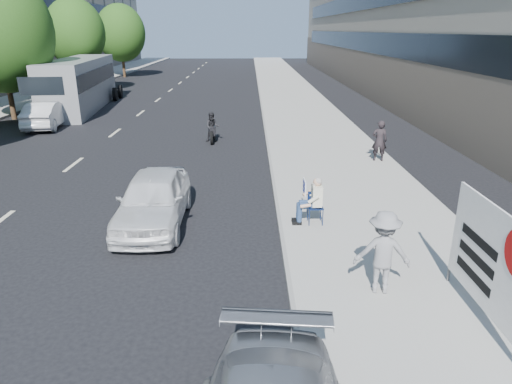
{
  "coord_description": "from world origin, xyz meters",
  "views": [
    {
      "loc": [
        0.64,
        -9.81,
        5.14
      ],
      "look_at": [
        0.79,
        1.79,
        1.01
      ],
      "focal_mm": 32.0,
      "sensor_mm": 36.0,
      "label": 1
    }
  ],
  "objects_px": {
    "white_sedan_near": "(153,199)",
    "motorcycle": "(213,129)",
    "jogger": "(383,252)",
    "protest_banner": "(493,262)",
    "seated_protester": "(312,198)",
    "white_sedan_mid": "(46,115)",
    "pedestrian_woman": "(379,141)",
    "bus": "(80,84)"
  },
  "relations": [
    {
      "from": "protest_banner",
      "to": "white_sedan_near",
      "type": "xyz_separation_m",
      "value": [
        -6.82,
        4.94,
        -0.66
      ]
    },
    {
      "from": "seated_protester",
      "to": "white_sedan_near",
      "type": "relative_size",
      "value": 0.3
    },
    {
      "from": "pedestrian_woman",
      "to": "protest_banner",
      "type": "xyz_separation_m",
      "value": [
        -1.02,
        -10.86,
        0.44
      ]
    },
    {
      "from": "white_sedan_near",
      "to": "motorcycle",
      "type": "bearing_deg",
      "value": 84.38
    },
    {
      "from": "jogger",
      "to": "motorcycle",
      "type": "bearing_deg",
      "value": -64.03
    },
    {
      "from": "motorcycle",
      "to": "pedestrian_woman",
      "type": "bearing_deg",
      "value": -32.71
    },
    {
      "from": "pedestrian_woman",
      "to": "jogger",
      "type": "bearing_deg",
      "value": 83.31
    },
    {
      "from": "white_sedan_mid",
      "to": "motorcycle",
      "type": "distance_m",
      "value": 10.07
    },
    {
      "from": "pedestrian_woman",
      "to": "white_sedan_mid",
      "type": "bearing_deg",
      "value": -16.64
    },
    {
      "from": "seated_protester",
      "to": "pedestrian_woman",
      "type": "height_order",
      "value": "pedestrian_woman"
    },
    {
      "from": "white_sedan_near",
      "to": "motorcycle",
      "type": "distance_m",
      "value": 10.01
    },
    {
      "from": "jogger",
      "to": "bus",
      "type": "height_order",
      "value": "bus"
    },
    {
      "from": "white_sedan_near",
      "to": "bus",
      "type": "xyz_separation_m",
      "value": [
        -8.86,
        20.03,
        0.9
      ]
    },
    {
      "from": "pedestrian_woman",
      "to": "white_sedan_mid",
      "type": "relative_size",
      "value": 0.37
    },
    {
      "from": "jogger",
      "to": "motorcycle",
      "type": "height_order",
      "value": "jogger"
    },
    {
      "from": "pedestrian_woman",
      "to": "white_sedan_near",
      "type": "relative_size",
      "value": 0.38
    },
    {
      "from": "pedestrian_woman",
      "to": "bus",
      "type": "height_order",
      "value": "bus"
    },
    {
      "from": "white_sedan_mid",
      "to": "motorcycle",
      "type": "relative_size",
      "value": 2.14
    },
    {
      "from": "motorcycle",
      "to": "white_sedan_mid",
      "type": "bearing_deg",
      "value": 157.16
    },
    {
      "from": "protest_banner",
      "to": "motorcycle",
      "type": "height_order",
      "value": "protest_banner"
    },
    {
      "from": "seated_protester",
      "to": "motorcycle",
      "type": "distance_m",
      "value": 10.87
    },
    {
      "from": "white_sedan_mid",
      "to": "protest_banner",
      "type": "bearing_deg",
      "value": 122.49
    },
    {
      "from": "pedestrian_woman",
      "to": "bus",
      "type": "relative_size",
      "value": 0.13
    },
    {
      "from": "jogger",
      "to": "seated_protester",
      "type": "bearing_deg",
      "value": -66.38
    },
    {
      "from": "seated_protester",
      "to": "bus",
      "type": "bearing_deg",
      "value": 122.93
    },
    {
      "from": "pedestrian_woman",
      "to": "white_sedan_near",
      "type": "bearing_deg",
      "value": 45.12
    },
    {
      "from": "white_sedan_near",
      "to": "white_sedan_mid",
      "type": "height_order",
      "value": "white_sedan_near"
    },
    {
      "from": "jogger",
      "to": "white_sedan_mid",
      "type": "distance_m",
      "value": 22.13
    },
    {
      "from": "jogger",
      "to": "pedestrian_woman",
      "type": "distance_m",
      "value": 10.04
    },
    {
      "from": "jogger",
      "to": "protest_banner",
      "type": "height_order",
      "value": "protest_banner"
    },
    {
      "from": "seated_protester",
      "to": "protest_banner",
      "type": "bearing_deg",
      "value": -61.59
    },
    {
      "from": "seated_protester",
      "to": "motorcycle",
      "type": "xyz_separation_m",
      "value": [
        -3.46,
        10.3,
        -0.24
      ]
    },
    {
      "from": "jogger",
      "to": "white_sedan_near",
      "type": "xyz_separation_m",
      "value": [
        -5.28,
        3.79,
        -0.27
      ]
    },
    {
      "from": "bus",
      "to": "jogger",
      "type": "bearing_deg",
      "value": -65.48
    },
    {
      "from": "pedestrian_woman",
      "to": "motorcycle",
      "type": "bearing_deg",
      "value": -22.12
    },
    {
      "from": "motorcycle",
      "to": "white_sedan_near",
      "type": "bearing_deg",
      "value": -97.48
    },
    {
      "from": "jogger",
      "to": "protest_banner",
      "type": "bearing_deg",
      "value": 151.41
    },
    {
      "from": "seated_protester",
      "to": "jogger",
      "type": "xyz_separation_m",
      "value": [
        0.95,
        -3.46,
        0.14
      ]
    },
    {
      "from": "bus",
      "to": "pedestrian_woman",
      "type": "bearing_deg",
      "value": -46.38
    },
    {
      "from": "seated_protester",
      "to": "white_sedan_mid",
      "type": "distance_m",
      "value": 18.89
    },
    {
      "from": "protest_banner",
      "to": "white_sedan_mid",
      "type": "relative_size",
      "value": 0.7
    },
    {
      "from": "pedestrian_woman",
      "to": "protest_banner",
      "type": "bearing_deg",
      "value": 92.7
    }
  ]
}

